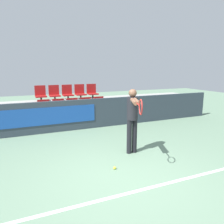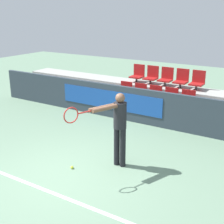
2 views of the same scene
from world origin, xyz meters
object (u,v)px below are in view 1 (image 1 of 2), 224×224
Objects in this scene: stadium_chair_1 at (59,108)px; stadium_chair_2 at (73,107)px; stadium_chair_3 at (87,106)px; stadium_chair_6 at (54,93)px; stadium_chair_8 at (80,92)px; stadium_chair_7 at (68,93)px; tennis_player at (133,115)px; stadium_chair_0 at (44,109)px; tennis_ball at (115,168)px; stadium_chair_5 at (41,94)px; stadium_chair_4 at (99,105)px; stadium_chair_9 at (92,92)px.

stadium_chair_2 is (0.54, 0.00, 0.00)m from stadium_chair_1.
stadium_chair_3 is 1.00× the size of stadium_chair_6.
stadium_chair_6 is 1.00× the size of stadium_chair_8.
stadium_chair_7 is 0.36× the size of tennis_player.
stadium_chair_6 is 0.54m from stadium_chair_7.
stadium_chair_6 is at bearing 139.76° from stadium_chair_3.
stadium_chair_0 is 1.00× the size of stadium_chair_6.
tennis_ball is (0.99, -4.08, -0.69)m from stadium_chair_0.
stadium_chair_2 is 1.48m from stadium_chair_5.
stadium_chair_6 is at bearing 95.21° from tennis_ball.
stadium_chair_5 is 9.15× the size of tennis_ball.
stadium_chair_2 is at bearing 0.00° from stadium_chair_1.
stadium_chair_2 and stadium_chair_4 have the same top height.
stadium_chair_4 is at bearing -22.93° from stadium_chair_5.
stadium_chair_6 is (-1.62, 0.91, 0.45)m from stadium_chair_4.
stadium_chair_9 is at bearing 0.00° from stadium_chair_5.
stadium_chair_3 is at bearing -40.24° from stadium_chair_6.
stadium_chair_3 is (1.08, 0.00, 0.00)m from stadium_chair_1.
tennis_player is (0.16, -4.36, -0.14)m from stadium_chair_8.
stadium_chair_5 is at bearing 180.00° from stadium_chair_9.
stadium_chair_5 is at bearing 150.57° from stadium_chair_3.
stadium_chair_8 is (1.08, 0.00, 0.00)m from stadium_chair_6.
stadium_chair_9 is 9.15× the size of tennis_ball.
stadium_chair_1 is 1.15m from stadium_chair_5.
stadium_chair_4 is 2.38m from stadium_chair_5.
tennis_ball is (-1.16, -4.08, -0.69)m from stadium_chair_4.
stadium_chair_5 is at bearing 90.00° from stadium_chair_0.
stadium_chair_5 is at bearing 180.00° from stadium_chair_6.
stadium_chair_6 is at bearing 150.57° from stadium_chair_4.
stadium_chair_0 is at bearing 180.00° from stadium_chair_1.
stadium_chair_3 and stadium_chair_4 have the same top height.
stadium_chair_2 is at bearing 122.49° from tennis_player.
stadium_chair_9 is at bearing 0.00° from stadium_chair_7.
stadium_chair_5 is 5.22m from tennis_ball.
stadium_chair_3 is at bearing 81.34° from tennis_ball.
tennis_player is (1.23, -4.36, -0.14)m from stadium_chair_6.
stadium_chair_7 is (1.08, 0.00, 0.00)m from stadium_chair_5.
stadium_chair_5 reaches higher than stadium_chair_3.
stadium_chair_9 is at bearing 22.93° from stadium_chair_0.
stadium_chair_2 and stadium_chair_3 have the same top height.
stadium_chair_0 and stadium_chair_2 have the same top height.
stadium_chair_2 is at bearing -40.24° from stadium_chair_5.
stadium_chair_8 reaches higher than stadium_chair_3.
stadium_chair_5 is 1.08m from stadium_chair_7.
stadium_chair_9 is at bearing 106.10° from tennis_player.
stadium_chair_4 is at bearing -40.24° from stadium_chair_7.
tennis_ball is at bearing -78.74° from stadium_chair_5.
tennis_ball is (-1.16, -5.00, -1.14)m from stadium_chair_9.
stadium_chair_8 is (-0.54, 0.91, 0.45)m from stadium_chair_4.
stadium_chair_0 is 1.00× the size of stadium_chair_7.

